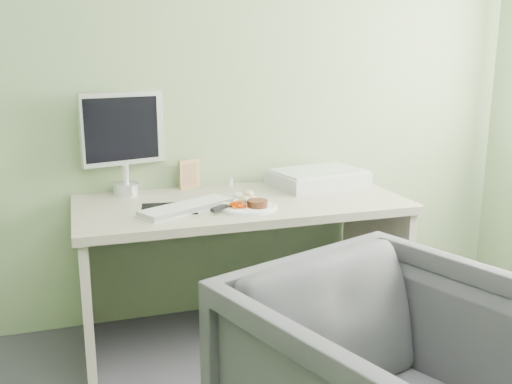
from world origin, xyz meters
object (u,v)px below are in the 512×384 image
object	(u,v)px
plate	(248,207)
scanner	(318,178)
monitor	(123,137)
desk	(241,236)

from	to	relation	value
plate	scanner	distance (m)	0.62
plate	monitor	distance (m)	0.76
desk	plate	xyz separation A→B (m)	(-0.01, -0.16, 0.19)
desk	monitor	xyz separation A→B (m)	(-0.53, 0.31, 0.47)
scanner	desk	bearing A→B (deg)	-170.05
scanner	monitor	distance (m)	1.06
scanner	monitor	bearing A→B (deg)	162.00
desk	plate	size ratio (longest dim) A/B	6.00
scanner	monitor	size ratio (longest dim) A/B	0.95
plate	scanner	bearing A→B (deg)	34.95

